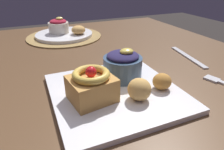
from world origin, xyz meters
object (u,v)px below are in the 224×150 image
(berry_ramekin, at_px, (123,65))
(front_plate, at_px, (115,92))
(back_ramekin, at_px, (59,26))
(back_plate, at_px, (64,34))
(knife, at_px, (188,57))
(back_pastry, at_px, (78,30))
(cake_slice, at_px, (92,86))
(fritter_middle, at_px, (162,81))
(fritter_front, at_px, (139,89))

(berry_ramekin, bearing_deg, front_plate, -129.79)
(front_plate, height_order, back_ramekin, back_ramekin)
(back_plate, distance_m, knife, 0.51)
(back_ramekin, distance_m, knife, 0.54)
(knife, bearing_deg, back_pastry, 46.76)
(back_plate, height_order, back_pastry, back_pastry)
(cake_slice, relative_size, berry_ramekin, 1.03)
(berry_ramekin, bearing_deg, back_pastry, 90.22)
(back_plate, bearing_deg, cake_slice, -94.89)
(fritter_middle, bearing_deg, cake_slice, 172.90)
(fritter_middle, bearing_deg, berry_ramekin, 124.36)
(front_plate, distance_m, fritter_front, 0.07)
(back_pastry, bearing_deg, back_plate, 144.33)
(front_plate, xyz_separation_m, knife, (0.31, 0.11, -0.00))
(back_pastry, bearing_deg, fritter_middle, -83.34)
(berry_ramekin, distance_m, knife, 0.28)
(cake_slice, xyz_separation_m, back_pastry, (0.10, 0.49, -0.01))
(cake_slice, bearing_deg, knife, 19.20)
(berry_ramekin, relative_size, fritter_middle, 2.22)
(fritter_middle, bearing_deg, fritter_front, -165.93)
(berry_ramekin, distance_m, back_plate, 0.47)
(back_plate, bearing_deg, back_ramekin, 142.03)
(fritter_middle, xyz_separation_m, back_plate, (-0.11, 0.55, -0.02))
(back_plate, relative_size, knife, 1.26)
(fritter_middle, distance_m, back_ramekin, 0.58)
(front_plate, distance_m, back_pastry, 0.47)
(cake_slice, bearing_deg, back_pastry, 78.52)
(fritter_middle, bearing_deg, back_ramekin, 103.19)
(cake_slice, height_order, back_pastry, cake_slice)
(back_ramekin, bearing_deg, back_pastry, -36.26)
(fritter_middle, relative_size, back_plate, 0.18)
(front_plate, height_order, fritter_middle, fritter_middle)
(berry_ramekin, bearing_deg, back_plate, 96.87)
(fritter_front, height_order, back_pastry, fritter_front)
(knife, bearing_deg, fritter_middle, 134.61)
(back_plate, relative_size, back_pastry, 4.13)
(cake_slice, height_order, back_plate, cake_slice)
(berry_ramekin, height_order, back_ramekin, berry_ramekin)
(front_plate, relative_size, knife, 1.46)
(back_pastry, bearing_deg, knife, -52.84)
(cake_slice, xyz_separation_m, knife, (0.37, 0.13, -0.04))
(back_pastry, distance_m, knife, 0.45)
(back_ramekin, height_order, back_pastry, back_ramekin)
(berry_ramekin, relative_size, knife, 0.50)
(cake_slice, bearing_deg, front_plate, 14.51)
(fritter_middle, relative_size, knife, 0.23)
(fritter_front, xyz_separation_m, fritter_middle, (0.07, 0.02, -0.00))
(front_plate, bearing_deg, back_plate, 91.65)
(front_plate, height_order, back_pastry, back_pastry)
(front_plate, relative_size, cake_slice, 2.83)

